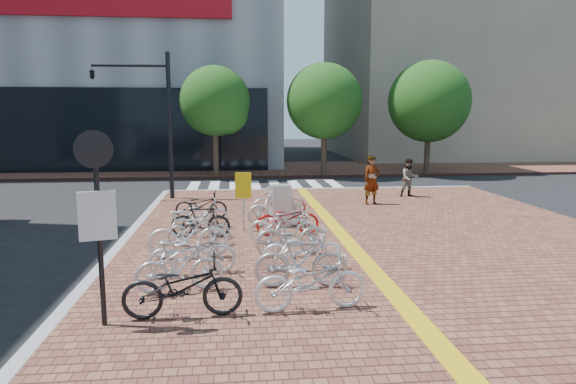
{
  "coord_description": "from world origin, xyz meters",
  "views": [
    {
      "loc": [
        -0.96,
        -10.88,
        3.54
      ],
      "look_at": [
        0.54,
        3.59,
        1.3
      ],
      "focal_mm": 32.0,
      "sensor_mm": 36.0,
      "label": 1
    }
  ],
  "objects": [
    {
      "name": "ground",
      "position": [
        0.0,
        0.0,
        0.0
      ],
      "size": [
        120.0,
        120.0,
        0.0
      ],
      "primitive_type": "plane",
      "color": "black",
      "rests_on": "ground"
    },
    {
      "name": "sidewalk",
      "position": [
        3.0,
        -5.0,
        0.07
      ],
      "size": [
        14.0,
        34.0,
        0.15
      ],
      "primitive_type": "cube",
      "color": "brown",
      "rests_on": "ground"
    },
    {
      "name": "tactile_strip",
      "position": [
        2.0,
        -5.0,
        0.16
      ],
      "size": [
        0.4,
        34.0,
        0.01
      ],
      "primitive_type": "cube",
      "color": "gold",
      "rests_on": "sidewalk"
    },
    {
      "name": "kerb_north",
      "position": [
        3.0,
        12.0,
        0.08
      ],
      "size": [
        14.0,
        0.25,
        0.15
      ],
      "primitive_type": "cube",
      "color": "gray",
      "rests_on": "ground"
    },
    {
      "name": "far_sidewalk",
      "position": [
        0.0,
        21.0,
        0.07
      ],
      "size": [
        70.0,
        8.0,
        0.15
      ],
      "primitive_type": "cube",
      "color": "brown",
      "rests_on": "ground"
    },
    {
      "name": "building_beige",
      "position": [
        18.0,
        32.0,
        9.0
      ],
      "size": [
        20.0,
        18.0,
        18.0
      ],
      "primitive_type": "cube",
      "color": "gray",
      "rests_on": "ground"
    },
    {
      "name": "crosswalk",
      "position": [
        0.5,
        14.0,
        0.01
      ],
      "size": [
        7.5,
        4.0,
        0.01
      ],
      "color": "silver",
      "rests_on": "ground"
    },
    {
      "name": "street_trees",
      "position": [
        5.04,
        17.45,
        4.1
      ],
      "size": [
        16.2,
        4.6,
        6.35
      ],
      "color": "#38281E",
      "rests_on": "far_sidewalk"
    },
    {
      "name": "bike_0",
      "position": [
        -1.86,
        -2.55,
        0.67
      ],
      "size": [
        2.02,
        0.78,
        1.05
      ],
      "primitive_type": "imported",
      "rotation": [
        0.0,
        0.0,
        1.61
      ],
      "color": "black",
      "rests_on": "sidewalk"
    },
    {
      "name": "bike_1",
      "position": [
        -2.04,
        -1.3,
        0.65
      ],
      "size": [
        1.72,
        0.73,
        1.0
      ],
      "primitive_type": "imported",
      "rotation": [
        0.0,
        0.0,
        1.73
      ],
      "color": "silver",
      "rests_on": "sidewalk"
    },
    {
      "name": "bike_2",
      "position": [
        -1.89,
        -0.25,
        0.63
      ],
      "size": [
        1.93,
        0.96,
        0.97
      ],
      "primitive_type": "imported",
      "rotation": [
        0.0,
        0.0,
        1.75
      ],
      "color": "silver",
      "rests_on": "sidewalk"
    },
    {
      "name": "bike_3",
      "position": [
        -2.08,
        1.05,
        0.72
      ],
      "size": [
        1.92,
        0.64,
        1.14
      ],
      "primitive_type": "imported",
      "rotation": [
        0.0,
        0.0,
        1.63
      ],
      "color": "silver",
      "rests_on": "sidewalk"
    },
    {
      "name": "bike_4",
      "position": [
        -1.91,
        2.19,
        0.58
      ],
      "size": [
        1.64,
        0.59,
        0.85
      ],
      "primitive_type": "imported",
      "rotation": [
        0.0,
        0.0,
        1.59
      ],
      "color": "#A3A3A7",
      "rests_on": "sidewalk"
    },
    {
      "name": "bike_5",
      "position": [
        -1.93,
        3.07,
        0.64
      ],
      "size": [
        1.67,
        0.64,
        0.98
      ],
      "primitive_type": "imported",
      "rotation": [
        0.0,
        0.0,
        1.46
      ],
      "color": "black",
      "rests_on": "sidewalk"
    },
    {
      "name": "bike_6",
      "position": [
        -2.01,
        4.3,
        0.59
      ],
      "size": [
        1.73,
        0.85,
        0.87
      ],
      "primitive_type": "imported",
      "rotation": [
        0.0,
        0.0,
        1.74
      ],
      "color": "silver",
      "rests_on": "sidewalk"
    },
    {
      "name": "bike_7",
      "position": [
        -2.08,
        5.71,
        0.59
      ],
      "size": [
        1.72,
        0.72,
        0.88
      ],
      "primitive_type": "imported",
      "rotation": [
        0.0,
        0.0,
        1.49
      ],
      "color": "black",
      "rests_on": "sidewalk"
    },
    {
      "name": "bike_8",
      "position": [
        0.31,
        -2.46,
        0.67
      ],
      "size": [
        2.04,
        0.88,
        1.04
      ],
      "primitive_type": "imported",
      "rotation": [
        0.0,
        0.0,
        1.67
      ],
      "color": "silver",
      "rests_on": "sidewalk"
    },
    {
      "name": "bike_9",
      "position": [
        0.29,
        -1.27,
        0.7
      ],
      "size": [
        1.87,
        0.64,
        1.1
      ],
      "primitive_type": "imported",
      "rotation": [
        0.0,
        0.0,
        1.51
      ],
      "color": "#A7A7AC",
      "rests_on": "sidewalk"
    },
    {
      "name": "bike_10",
      "position": [
        0.47,
        -0.14,
        0.62
      ],
      "size": [
        1.8,
        0.63,
        0.94
      ],
      "primitive_type": "imported",
      "rotation": [
        0.0,
        0.0,
        1.57
      ],
      "color": "white",
      "rests_on": "sidewalk"
    },
    {
      "name": "bike_11",
      "position": [
        0.35,
        1.01,
        0.68
      ],
      "size": [
        1.82,
        0.81,
        1.05
      ],
      "primitive_type": "imported",
      "rotation": [
        0.0,
        0.0,
        1.75
      ],
      "color": "#AEAEB3",
      "rests_on": "sidewalk"
    },
    {
      "name": "bike_12",
      "position": [
        0.27,
        2.09,
        0.64
      ],
      "size": [
        1.94,
        0.98,
        0.97
      ],
      "primitive_type": "imported",
      "rotation": [
        0.0,
        0.0,
        1.38
      ],
      "color": "white",
      "rests_on": "sidewalk"
    },
    {
      "name": "bike_13",
      "position": [
        0.48,
        3.14,
        0.61
      ],
      "size": [
        1.79,
        0.7,
        0.93
      ],
      "primitive_type": "imported",
      "rotation": [
        0.0,
        0.0,
        1.62
      ],
      "color": "#B0110C",
      "rests_on": "sidewalk"
    },
    {
      "name": "bike_14",
      "position": [
        0.28,
        4.23,
        0.69
      ],
      "size": [
        1.81,
        0.58,
        1.08
      ],
      "primitive_type": "imported",
      "rotation": [
        0.0,
        0.0,
        1.61
      ],
      "color": "silver",
      "rests_on": "sidewalk"
    },
    {
      "name": "bike_15",
      "position": [
        0.42,
        5.5,
        0.67
      ],
      "size": [
        1.79,
        0.69,
        1.05
      ],
      "primitive_type": "imported",
      "rotation": [
        0.0,
        0.0,
        1.69
      ],
      "color": "silver",
      "rests_on": "sidewalk"
    },
    {
      "name": "pedestrian_a",
      "position": [
        4.13,
        7.74,
        1.06
      ],
      "size": [
        0.76,
        0.6,
        1.82
      ],
      "primitive_type": "imported",
      "rotation": [
        0.0,
        0.0,
        0.27
      ],
      "color": "gray",
      "rests_on": "sidewalk"
    },
    {
      "name": "pedestrian_b",
      "position": [
        6.12,
        9.27,
        0.93
      ],
      "size": [
        0.79,
        0.63,
        1.56
      ],
      "primitive_type": "imported",
      "rotation": [
        0.0,
        0.0,
        0.06
      ],
      "color": "#464C58",
      "rests_on": "sidewalk"
    },
    {
      "name": "utility_box",
      "position": [
        0.38,
        4.32,
        0.78
      ],
      "size": [
        0.64,
        0.52,
        1.26
      ],
      "primitive_type": "cube",
      "rotation": [
        0.0,
        0.0,
        0.19
      ],
      "color": "silver",
      "rests_on": "sidewalk"
    },
    {
      "name": "yellow_sign",
      "position": [
        -0.74,
        3.73,
        1.34
      ],
      "size": [
        0.46,
        0.11,
        1.71
      ],
      "color": "#B7B7BC",
      "rests_on": "sidewalk"
    },
    {
      "name": "notice_sign",
      "position": [
        -3.1,
        -2.78,
        2.13
      ],
      "size": [
        0.57,
        0.2,
        3.14
      ],
      "color": "black",
      "rests_on": "sidewalk"
    },
    {
      "name": "traffic_light_pole",
      "position": [
        -4.83,
        9.89,
        4.11
      ],
      "size": [
        3.08,
        1.19,
        5.74
      ],
      "color": "black",
      "rests_on": "sidewalk"
    }
  ]
}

